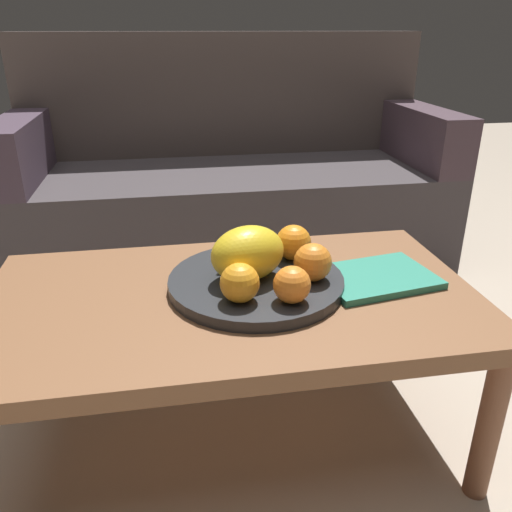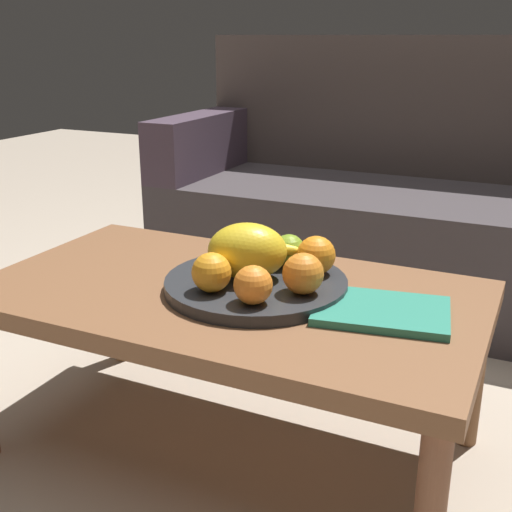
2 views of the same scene
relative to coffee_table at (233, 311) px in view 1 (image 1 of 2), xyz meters
name	(u,v)px [view 1 (image 1 of 2)]	position (x,y,z in m)	size (l,w,h in m)	color
ground_plane	(235,435)	(0.00, 0.00, -0.35)	(8.00, 8.00, 0.00)	#B4A38E
coffee_table	(233,311)	(0.00, 0.00, 0.00)	(1.05, 0.59, 0.39)	brown
couch	(231,186)	(0.14, 1.11, -0.04)	(1.70, 0.70, 0.90)	#3F383B
fruit_bowl	(256,282)	(0.06, 0.02, 0.06)	(0.38, 0.38, 0.03)	#2C2E31
melon_large_front	(248,253)	(0.04, 0.02, 0.13)	(0.16, 0.12, 0.12)	yellow
orange_front	(313,262)	(0.17, -0.01, 0.11)	(0.08, 0.08, 0.08)	orange
orange_left	(292,285)	(0.11, -0.10, 0.11)	(0.07, 0.07, 0.07)	orange
orange_right	(293,242)	(0.16, 0.10, 0.11)	(0.08, 0.08, 0.08)	orange
orange_back	(240,283)	(0.01, -0.08, 0.11)	(0.08, 0.08, 0.08)	orange
apple_front	(261,243)	(0.09, 0.12, 0.10)	(0.07, 0.07, 0.07)	olive
banana_bunch	(245,257)	(0.04, 0.07, 0.10)	(0.15, 0.17, 0.06)	gold
magazine	(376,277)	(0.33, 0.01, 0.05)	(0.25, 0.18, 0.02)	#2F886F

